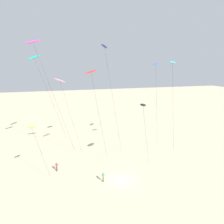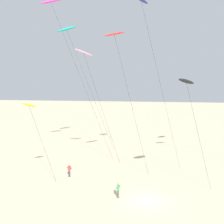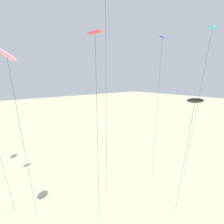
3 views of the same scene
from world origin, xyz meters
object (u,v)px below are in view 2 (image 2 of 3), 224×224
kite_teal (67,30)px  kite_yellow (29,106)px  kite_black (187,82)px  kite_magenta (52,4)px  kite_flyer_nearest (69,170)px  kite_navy (142,2)px  kite_flyer_middle (118,190)px  kite_red (115,36)px  kite_pink (84,54)px

kite_teal → kite_yellow: bearing=-91.8°
kite_yellow → kite_black: bearing=-4.6°
kite_magenta → kite_teal: size_ratio=1.10×
kite_flyer_nearest → kite_navy: bearing=0.6°
kite_flyer_middle → kite_navy: bearing=72.2°
kite_yellow → kite_red: size_ratio=0.56×
kite_red → kite_flyer_nearest: (-6.37, 2.16, -16.92)m
kite_black → kite_flyer_middle: kite_black is taller
kite_yellow → kite_pink: bearing=54.6°
kite_teal → kite_pink: bearing=-58.1°
kite_red → kite_flyer_middle: kite_red is taller
kite_red → kite_teal: size_ratio=0.86×
kite_red → kite_teal: kite_teal is taller
kite_pink → kite_navy: (7.74, -2.45, 5.86)m
kite_magenta → kite_teal: kite_magenta is taller
kite_teal → kite_flyer_nearest: 22.09m
kite_black → kite_flyer_middle: 13.67m
kite_teal → kite_flyer_middle: 27.19m
kite_pink → kite_navy: 10.01m
kite_navy → kite_flyer_nearest: 23.12m
kite_teal → kite_red: bearing=-52.0°
kite_magenta → kite_navy: bearing=-7.7°
kite_pink → kite_black: 15.63m
kite_red → kite_flyer_middle: 17.40m
kite_black → kite_flyer_nearest: 19.38m
kite_flyer_nearest → kite_flyer_middle: (7.30, -6.10, 0.00)m
kite_pink → kite_flyer_middle: 18.50m
kite_pink → kite_navy: kite_navy is taller
kite_pink → kite_navy: bearing=-17.6°
kite_magenta → kite_flyer_nearest: kite_magenta is taller
kite_pink → kite_teal: bearing=121.9°
kite_magenta → kite_flyer_middle: kite_magenta is taller
kite_flyer_nearest → kite_red: bearing=-18.7°
kite_red → kite_yellow: bearing=-167.2°
kite_magenta → kite_black: 20.93m
kite_magenta → kite_red: 10.82m
kite_navy → kite_flyer_middle: (-1.99, -6.20, -21.17)m
kite_magenta → kite_teal: 8.31m
kite_navy → kite_teal: (-12.20, 9.62, -1.55)m
kite_black → kite_teal: bearing=138.0°
kite_pink → kite_navy: size_ratio=0.74×
kite_navy → kite_flyer_nearest: size_ratio=13.65×
kite_magenta → kite_black: size_ratio=1.78×
kite_pink → kite_black: bearing=-33.2°
kite_magenta → kite_red: kite_magenta is taller
kite_black → kite_flyer_nearest: bearing=157.9°
kite_black → kite_yellow: bearing=175.4°
kite_yellow → kite_flyer_nearest: kite_yellow is taller
kite_magenta → kite_red: bearing=-23.5°
kite_magenta → kite_navy: (11.80, -1.60, -0.58)m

